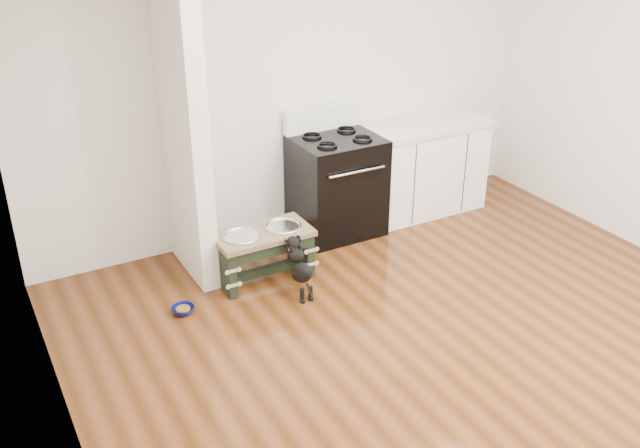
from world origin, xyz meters
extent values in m
plane|color=#43230C|center=(0.00, 0.00, 0.00)|extent=(5.00, 5.00, 0.00)
plane|color=silver|center=(0.00, 2.50, 1.35)|extent=(5.00, 0.00, 5.00)
plane|color=silver|center=(-2.50, 0.00, 1.35)|extent=(0.00, 5.00, 5.00)
cube|color=silver|center=(-1.18, 2.10, 1.35)|extent=(0.15, 0.80, 2.70)
cube|color=black|center=(0.25, 2.15, 0.46)|extent=(0.76, 0.65, 0.92)
cube|color=black|center=(0.25, 1.84, 0.40)|extent=(0.58, 0.02, 0.50)
cylinder|color=silver|center=(0.25, 1.80, 0.72)|extent=(0.56, 0.02, 0.02)
cube|color=white|center=(0.25, 2.43, 1.03)|extent=(0.76, 0.08, 0.22)
torus|color=black|center=(0.07, 2.01, 0.93)|extent=(0.18, 0.18, 0.02)
torus|color=black|center=(0.43, 2.01, 0.93)|extent=(0.18, 0.18, 0.02)
torus|color=black|center=(0.07, 2.29, 0.93)|extent=(0.18, 0.18, 0.02)
torus|color=black|center=(0.43, 2.29, 0.93)|extent=(0.18, 0.18, 0.02)
cube|color=white|center=(1.23, 2.18, 0.43)|extent=(1.20, 0.60, 0.86)
cube|color=beige|center=(1.23, 2.18, 0.89)|extent=(1.24, 0.64, 0.05)
cube|color=black|center=(1.23, 1.92, 0.05)|extent=(1.20, 0.06, 0.10)
cube|color=black|center=(-1.07, 1.68, 0.20)|extent=(0.07, 0.38, 0.39)
cube|color=black|center=(-0.37, 1.68, 0.20)|extent=(0.07, 0.38, 0.39)
cube|color=black|center=(-0.72, 1.51, 0.34)|extent=(0.63, 0.03, 0.10)
cube|color=black|center=(-0.72, 1.68, 0.07)|extent=(0.63, 0.07, 0.07)
cube|color=brown|center=(-0.72, 1.68, 0.41)|extent=(0.79, 0.42, 0.04)
cylinder|color=silver|center=(-0.91, 1.68, 0.42)|extent=(0.27, 0.27, 0.05)
cylinder|color=silver|center=(-0.54, 1.68, 0.42)|extent=(0.27, 0.27, 0.05)
torus|color=silver|center=(-0.91, 1.68, 0.44)|extent=(0.31, 0.31, 0.02)
torus|color=silver|center=(-0.54, 1.68, 0.44)|extent=(0.31, 0.31, 0.02)
cylinder|color=black|center=(-0.62, 1.19, 0.06)|extent=(0.03, 0.03, 0.12)
cylinder|color=black|center=(-0.54, 1.19, 0.06)|extent=(0.03, 0.03, 0.12)
sphere|color=black|center=(-0.62, 1.18, 0.01)|extent=(0.04, 0.04, 0.04)
sphere|color=black|center=(-0.54, 1.18, 0.01)|extent=(0.04, 0.04, 0.04)
ellipsoid|color=black|center=(-0.58, 1.27, 0.22)|extent=(0.14, 0.32, 0.29)
sphere|color=black|center=(-0.58, 1.37, 0.33)|extent=(0.13, 0.13, 0.13)
sphere|color=black|center=(-0.58, 1.41, 0.42)|extent=(0.11, 0.11, 0.11)
sphere|color=black|center=(-0.62, 1.48, 0.42)|extent=(0.04, 0.04, 0.04)
sphere|color=black|center=(-0.54, 1.48, 0.42)|extent=(0.04, 0.04, 0.04)
cylinder|color=black|center=(-0.58, 1.14, 0.13)|extent=(0.02, 0.09, 0.10)
torus|color=#D33E4C|center=(-0.58, 1.39, 0.38)|extent=(0.11, 0.07, 0.10)
imported|color=#0C1059|center=(-1.50, 1.50, 0.03)|extent=(0.19, 0.19, 0.05)
cylinder|color=brown|center=(-1.50, 1.50, 0.03)|extent=(0.11, 0.11, 0.02)
camera|label=1|loc=(-2.81, -3.06, 3.05)|focal=40.00mm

